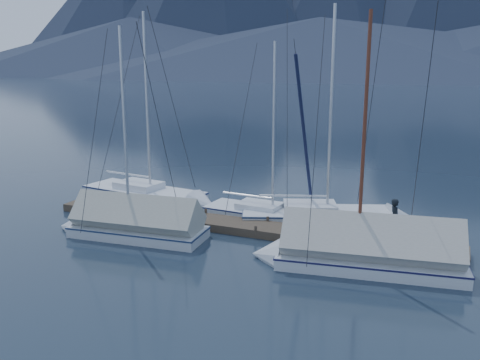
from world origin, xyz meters
name	(u,v)px	position (x,y,z in m)	size (l,w,h in m)	color
ground	(220,245)	(0.00, 0.00, 0.00)	(1000.00, 1000.00, 0.00)	black
dock	(240,228)	(0.00, 2.00, 0.11)	(18.00, 1.50, 0.54)	#382D23
mooring_posts	(229,221)	(-0.50, 2.00, 0.35)	(15.12, 1.52, 0.35)	#382D23
sailboat_open_left	(159,197)	(-5.81, 4.76, 0.18)	(8.07, 3.46, 10.40)	silver
sailboat_open_mid	(282,217)	(1.20, 3.98, 0.15)	(6.67, 2.82, 8.68)	silver
sailboat_open_right	(339,217)	(3.61, 4.93, 0.18)	(8.07, 4.85, 10.32)	silver
sailboat_covered_near	(353,253)	(5.22, -0.08, 0.48)	(7.62, 3.48, 9.57)	silver
sailboat_covered_far	(127,225)	(-3.98, -0.55, 0.45)	(6.72, 2.84, 9.19)	#B8BEC5
person	(395,219)	(6.27, 2.45, 1.14)	(0.58, 0.38, 1.60)	black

